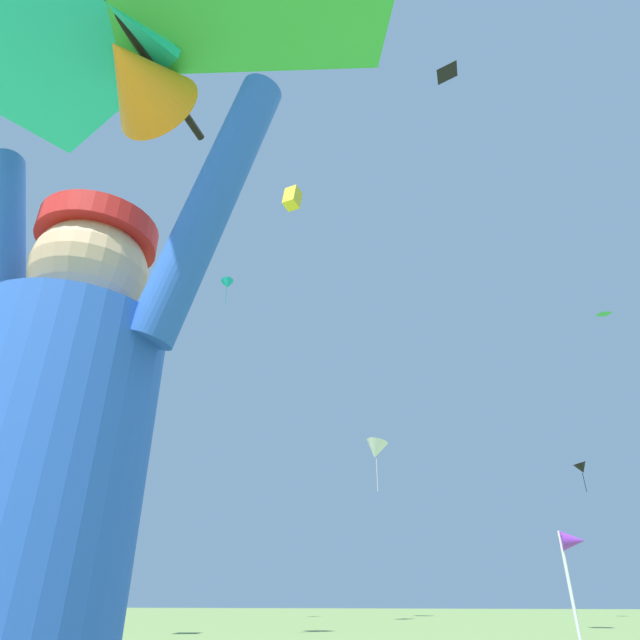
{
  "coord_description": "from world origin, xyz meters",
  "views": [
    {
      "loc": [
        0.77,
        -1.03,
        0.91
      ],
      "look_at": [
        0.15,
        2.51,
        2.8
      ],
      "focal_mm": 29.74,
      "sensor_mm": 36.0,
      "label": 1
    }
  ],
  "objects_px": {
    "distant_kite_yellow_high_right": "(292,198)",
    "distant_kite_white_far_center": "(376,450)",
    "distant_kite_white_low_left": "(62,132)",
    "marker_flag": "(573,550)",
    "distant_kite_green_high_left": "(604,313)",
    "held_stunt_kite": "(130,24)",
    "distant_kite_teal_mid_right": "(227,284)",
    "kite_flyer_person": "(17,576)",
    "distant_kite_teal_overhead_distant": "(160,33)",
    "distant_kite_black_low_right": "(446,72)",
    "distant_kite_black_mid_left": "(581,468)"
  },
  "relations": [
    {
      "from": "distant_kite_black_mid_left",
      "to": "distant_kite_white_far_center",
      "type": "height_order",
      "value": "distant_kite_white_far_center"
    },
    {
      "from": "distant_kite_black_mid_left",
      "to": "distant_kite_teal_mid_right",
      "type": "distance_m",
      "value": 23.06
    },
    {
      "from": "distant_kite_teal_mid_right",
      "to": "distant_kite_yellow_high_right",
      "type": "bearing_deg",
      "value": -41.33
    },
    {
      "from": "distant_kite_black_mid_left",
      "to": "marker_flag",
      "type": "bearing_deg",
      "value": -106.61
    },
    {
      "from": "distant_kite_green_high_left",
      "to": "held_stunt_kite",
      "type": "bearing_deg",
      "value": -113.08
    },
    {
      "from": "distant_kite_teal_mid_right",
      "to": "distant_kite_white_far_center",
      "type": "distance_m",
      "value": 12.98
    },
    {
      "from": "distant_kite_yellow_high_right",
      "to": "distant_kite_teal_overhead_distant",
      "type": "relative_size",
      "value": 0.53
    },
    {
      "from": "distant_kite_black_mid_left",
      "to": "distant_kite_teal_mid_right",
      "type": "relative_size",
      "value": 1.04
    },
    {
      "from": "distant_kite_teal_mid_right",
      "to": "distant_kite_green_high_left",
      "type": "height_order",
      "value": "distant_kite_teal_mid_right"
    },
    {
      "from": "held_stunt_kite",
      "to": "marker_flag",
      "type": "bearing_deg",
      "value": 69.94
    },
    {
      "from": "distant_kite_yellow_high_right",
      "to": "distant_kite_black_mid_left",
      "type": "xyz_separation_m",
      "value": [
        14.54,
        12.92,
        -11.33
      ]
    },
    {
      "from": "distant_kite_green_high_left",
      "to": "marker_flag",
      "type": "xyz_separation_m",
      "value": [
        -9.13,
        -20.46,
        -13.39
      ]
    },
    {
      "from": "distant_kite_black_low_right",
      "to": "distant_kite_green_high_left",
      "type": "bearing_deg",
      "value": 59.29
    },
    {
      "from": "distant_kite_teal_overhead_distant",
      "to": "distant_kite_green_high_left",
      "type": "bearing_deg",
      "value": 45.65
    },
    {
      "from": "kite_flyer_person",
      "to": "distant_kite_teal_overhead_distant",
      "type": "bearing_deg",
      "value": 125.33
    },
    {
      "from": "distant_kite_yellow_high_right",
      "to": "marker_flag",
      "type": "relative_size",
      "value": 0.73
    },
    {
      "from": "distant_kite_black_low_right",
      "to": "distant_kite_white_low_left",
      "type": "distance_m",
      "value": 13.22
    },
    {
      "from": "distant_kite_teal_mid_right",
      "to": "marker_flag",
      "type": "bearing_deg",
      "value": -55.74
    },
    {
      "from": "distant_kite_teal_mid_right",
      "to": "distant_kite_teal_overhead_distant",
      "type": "height_order",
      "value": "distant_kite_teal_overhead_distant"
    },
    {
      "from": "held_stunt_kite",
      "to": "marker_flag",
      "type": "xyz_separation_m",
      "value": [
        2.48,
        6.79,
        -0.78
      ]
    },
    {
      "from": "held_stunt_kite",
      "to": "distant_kite_white_far_center",
      "type": "relative_size",
      "value": 0.54
    },
    {
      "from": "distant_kite_black_low_right",
      "to": "distant_kite_white_low_left",
      "type": "height_order",
      "value": "distant_kite_black_low_right"
    },
    {
      "from": "distant_kite_white_low_left",
      "to": "marker_flag",
      "type": "relative_size",
      "value": 0.65
    },
    {
      "from": "kite_flyer_person",
      "to": "distant_kite_green_high_left",
      "type": "height_order",
      "value": "distant_kite_green_high_left"
    },
    {
      "from": "kite_flyer_person",
      "to": "distant_kite_teal_overhead_distant",
      "type": "relative_size",
      "value": 0.85
    },
    {
      "from": "kite_flyer_person",
      "to": "distant_kite_black_low_right",
      "type": "relative_size",
      "value": 1.8
    },
    {
      "from": "distant_kite_yellow_high_right",
      "to": "distant_kite_black_mid_left",
      "type": "distance_m",
      "value": 22.51
    },
    {
      "from": "distant_kite_yellow_high_right",
      "to": "distant_kite_teal_overhead_distant",
      "type": "distance_m",
      "value": 11.02
    },
    {
      "from": "distant_kite_teal_overhead_distant",
      "to": "marker_flag",
      "type": "bearing_deg",
      "value": -13.82
    },
    {
      "from": "distant_kite_yellow_high_right",
      "to": "distant_kite_white_far_center",
      "type": "xyz_separation_m",
      "value": [
        2.86,
        10.86,
        -10.27
      ]
    },
    {
      "from": "distant_kite_yellow_high_right",
      "to": "distant_kite_white_far_center",
      "type": "height_order",
      "value": "distant_kite_yellow_high_right"
    },
    {
      "from": "distant_kite_black_low_right",
      "to": "marker_flag",
      "type": "distance_m",
      "value": 17.38
    },
    {
      "from": "distant_kite_green_high_left",
      "to": "kite_flyer_person",
      "type": "bearing_deg",
      "value": -113.11
    },
    {
      "from": "distant_kite_white_far_center",
      "to": "distant_kite_yellow_high_right",
      "type": "bearing_deg",
      "value": -104.75
    },
    {
      "from": "distant_kite_white_low_left",
      "to": "marker_flag",
      "type": "xyz_separation_m",
      "value": [
        11.55,
        -2.46,
        -11.98
      ]
    },
    {
      "from": "kite_flyer_person",
      "to": "distant_kite_yellow_high_right",
      "type": "height_order",
      "value": "distant_kite_yellow_high_right"
    },
    {
      "from": "distant_kite_black_low_right",
      "to": "distant_kite_white_far_center",
      "type": "bearing_deg",
      "value": 104.02
    },
    {
      "from": "distant_kite_teal_mid_right",
      "to": "distant_kite_white_low_left",
      "type": "relative_size",
      "value": 1.55
    },
    {
      "from": "kite_flyer_person",
      "to": "distant_kite_white_far_center",
      "type": "bearing_deg",
      "value": 92.88
    },
    {
      "from": "distant_kite_teal_mid_right",
      "to": "marker_flag",
      "type": "height_order",
      "value": "distant_kite_teal_mid_right"
    },
    {
      "from": "distant_kite_white_far_center",
      "to": "marker_flag",
      "type": "height_order",
      "value": "distant_kite_white_far_center"
    },
    {
      "from": "kite_flyer_person",
      "to": "marker_flag",
      "type": "relative_size",
      "value": 1.16
    },
    {
      "from": "distant_kite_black_low_right",
      "to": "held_stunt_kite",
      "type": "bearing_deg",
      "value": -103.06
    },
    {
      "from": "distant_kite_green_high_left",
      "to": "distant_kite_white_far_center",
      "type": "bearing_deg",
      "value": 166.19
    },
    {
      "from": "distant_kite_yellow_high_right",
      "to": "distant_kite_white_far_center",
      "type": "bearing_deg",
      "value": 75.25
    },
    {
      "from": "distant_kite_white_far_center",
      "to": "distant_kite_teal_overhead_distant",
      "type": "distance_m",
      "value": 23.58
    },
    {
      "from": "kite_flyer_person",
      "to": "distant_kite_teal_overhead_distant",
      "type": "height_order",
      "value": "distant_kite_teal_overhead_distant"
    },
    {
      "from": "distant_kite_teal_mid_right",
      "to": "marker_flag",
      "type": "xyz_separation_m",
      "value": [
        11.55,
        -16.95,
        -15.36
      ]
    },
    {
      "from": "distant_kite_green_high_left",
      "to": "distant_kite_black_mid_left",
      "type": "bearing_deg",
      "value": 105.39
    },
    {
      "from": "kite_flyer_person",
      "to": "distant_kite_black_mid_left",
      "type": "height_order",
      "value": "distant_kite_black_mid_left"
    }
  ]
}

